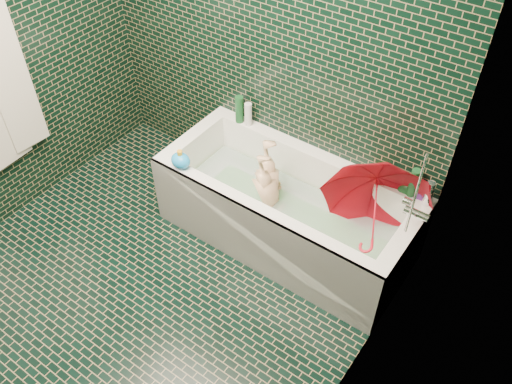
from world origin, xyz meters
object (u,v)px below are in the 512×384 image
Objects in this scene: umbrella at (375,212)px; bathtub at (285,217)px; rubber_duck at (377,172)px; child at (270,198)px; bath_toy at (181,160)px.

bathtub is at bearing 165.48° from umbrella.
child is at bearing -134.15° from rubber_duck.
bathtub is at bearing 26.28° from bath_toy.
bath_toy is at bearing -154.96° from bathtub.
rubber_duck reaches higher than bathtub.
umbrella is 5.24× the size of rubber_duck.
rubber_duck is (0.57, 0.35, 0.28)m from child.
rubber_duck is 1.26m from bath_toy.
rubber_duck is at bearing 104.12° from child.
bathtub is at bearing 70.29° from child.
bathtub is 0.16m from child.
bathtub reaches higher than child.
bath_toy is at bearing 175.67° from umbrella.
bathtub is at bearing -127.01° from rubber_duck.
rubber_duck is 0.91× the size of bath_toy.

